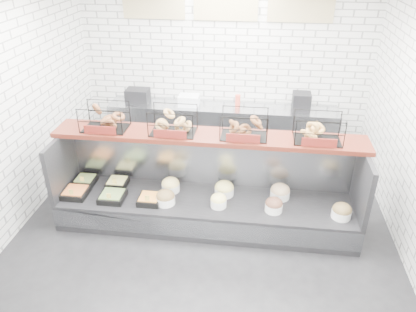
# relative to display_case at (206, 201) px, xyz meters

# --- Properties ---
(ground) EXTENTS (5.50, 5.50, 0.00)m
(ground) POSITION_rel_display_case_xyz_m (0.01, -0.34, -0.33)
(ground) COLOR black
(ground) RESTS_ON ground
(room_shell) EXTENTS (5.02, 5.51, 3.01)m
(room_shell) POSITION_rel_display_case_xyz_m (0.01, 0.26, 1.73)
(room_shell) COLOR silver
(room_shell) RESTS_ON ground
(display_case) EXTENTS (4.00, 0.90, 1.20)m
(display_case) POSITION_rel_display_case_xyz_m (0.00, 0.00, 0.00)
(display_case) COLOR black
(display_case) RESTS_ON ground
(bagel_shelf) EXTENTS (4.10, 0.50, 0.40)m
(bagel_shelf) POSITION_rel_display_case_xyz_m (0.00, 0.18, 1.05)
(bagel_shelf) COLOR #3D130D
(bagel_shelf) RESTS_ON display_case
(prep_counter) EXTENTS (4.00, 0.60, 1.20)m
(prep_counter) POSITION_rel_display_case_xyz_m (0.00, 2.09, 0.14)
(prep_counter) COLOR #93969B
(prep_counter) RESTS_ON ground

